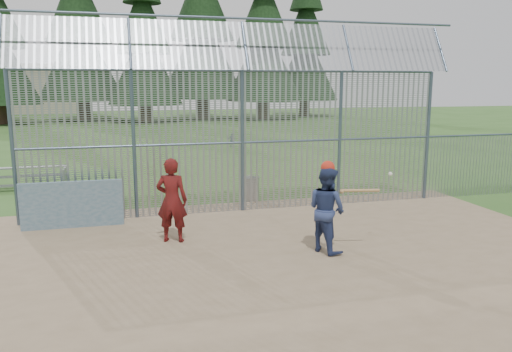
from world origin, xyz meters
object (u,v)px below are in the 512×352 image
object	(u,v)px
dugout_wall	(72,205)
trash_can	(251,188)
bleacher	(23,177)
onlooker	(172,200)
batter	(327,209)

from	to	relation	value
dugout_wall	trash_can	xyz separation A→B (m)	(5.16, 1.85, -0.24)
trash_can	bleacher	distance (m)	8.20
onlooker	bleacher	xyz separation A→B (m)	(-4.49, 7.38, -0.59)
batter	onlooker	distance (m)	3.54
dugout_wall	bleacher	bearing A→B (deg)	111.00
bleacher	onlooker	bearing A→B (deg)	-58.70
onlooker	batter	bearing A→B (deg)	172.91
dugout_wall	batter	bearing A→B (deg)	-31.31
trash_can	bleacher	world-z (taller)	trash_can
batter	onlooker	xyz separation A→B (m)	(-3.18, 1.56, 0.05)
dugout_wall	onlooker	distance (m)	2.99
dugout_wall	onlooker	bearing A→B (deg)	-37.61
trash_can	bleacher	xyz separation A→B (m)	(-7.30, 3.72, 0.03)
onlooker	trash_can	bearing A→B (deg)	-108.65
dugout_wall	onlooker	size ratio (longest dim) A/B	1.27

